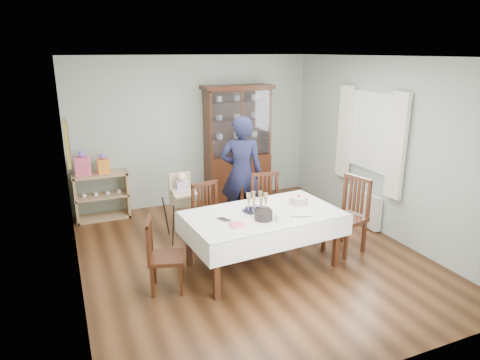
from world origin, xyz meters
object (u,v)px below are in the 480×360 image
gift_bag_pink (83,164)px  sideboard (102,196)px  high_chair (183,212)px  china_cabinet (237,143)px  birthday_cake (299,201)px  dining_table (263,240)px  champagne_tray (257,206)px  chair_far_right (268,221)px  chair_end_left (166,269)px  gift_bag_orange (103,164)px  chair_end_right (345,230)px  woman (241,173)px  chair_far_left (211,231)px

gift_bag_pink → sideboard: bearing=4.6°
high_chair → gift_bag_pink: 1.91m
china_cabinet → birthday_cake: china_cabinet is taller
dining_table → birthday_cake: 0.74m
sideboard → high_chair: high_chair is taller
dining_table → champagne_tray: 0.46m
champagne_tray → birthday_cake: size_ratio=1.40×
china_cabinet → chair_far_right: 2.06m
chair_end_left → gift_bag_orange: size_ratio=2.61×
high_chair → chair_end_right: bearing=-35.3°
chair_end_left → birthday_cake: birthday_cake is taller
gift_bag_orange → high_chair: bearing=-51.8°
high_chair → champagne_tray: high_chair is taller
china_cabinet → gift_bag_pink: 2.75m
chair_end_right → birthday_cake: chair_end_right is taller
china_cabinet → woman: bearing=-110.2°
dining_table → champagne_tray: (-0.05, 0.08, 0.45)m
birthday_cake → gift_bag_orange: bearing=132.5°
chair_end_left → woman: (1.59, 1.39, 0.64)m
sideboard → champagne_tray: 3.10m
china_cabinet → chair_end_left: bearing=-127.7°
china_cabinet → champagne_tray: china_cabinet is taller
china_cabinet → champagne_tray: size_ratio=5.47×
high_chair → champagne_tray: size_ratio=2.58×
chair_end_left → champagne_tray: 1.40m
high_chair → gift_bag_pink: (-1.31, 1.26, 0.58)m
sideboard → chair_end_right: bearing=-40.9°
dining_table → chair_end_left: size_ratio=2.28×
champagne_tray → sideboard: bearing=124.0°
chair_end_left → champagne_tray: bearing=-66.3°
dining_table → birthday_cake: bearing=10.5°
sideboard → birthday_cake: bearing=-46.8°
chair_far_left → gift_bag_orange: gift_bag_orange is taller
high_chair → birthday_cake: size_ratio=3.61×
sideboard → birthday_cake: (2.36, -2.51, 0.41)m
chair_end_left → birthday_cake: size_ratio=3.19×
sideboard → woman: size_ratio=0.49×
woman → high_chair: woman is taller
high_chair → gift_bag_pink: size_ratio=2.45×
sideboard → gift_bag_pink: bearing=-175.4°
birthday_cake → gift_bag_orange: gift_bag_orange is taller
chair_far_right → chair_end_left: size_ratio=1.11×
champagne_tray → gift_bag_orange: 3.01m
sideboard → chair_far_right: 2.91m
chair_far_left → champagne_tray: size_ratio=2.44×
dining_table → champagne_tray: bearing=121.3°
chair_far_left → chair_end_right: size_ratio=0.90×
high_chair → gift_bag_orange: bearing=127.5°
chair_far_left → woman: woman is taller
dining_table → gift_bag_orange: (-1.69, 2.60, 0.57)m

